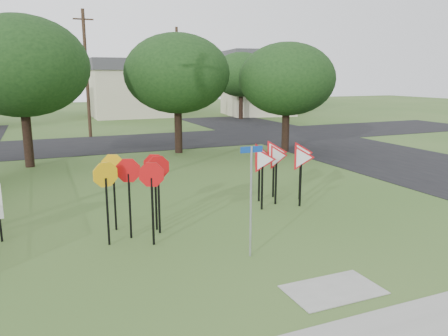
# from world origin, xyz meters

# --- Properties ---
(ground) EXTENTS (140.00, 140.00, 0.00)m
(ground) POSITION_xyz_m (0.00, 0.00, 0.00)
(ground) COLOR #32531F
(sidewalk) EXTENTS (30.00, 1.60, 0.02)m
(sidewalk) POSITION_xyz_m (0.00, -4.20, 0.01)
(sidewalk) COLOR gray
(sidewalk) RESTS_ON ground
(street_right) EXTENTS (8.00, 50.00, 0.02)m
(street_right) POSITION_xyz_m (12.00, 10.00, 0.01)
(street_right) COLOR black
(street_right) RESTS_ON ground
(street_far) EXTENTS (60.00, 8.00, 0.02)m
(street_far) POSITION_xyz_m (0.00, 20.00, 0.01)
(street_far) COLOR black
(street_far) RESTS_ON ground
(curb_pad) EXTENTS (2.00, 1.20, 0.02)m
(curb_pad) POSITION_xyz_m (0.00, -2.40, 0.01)
(curb_pad) COLOR gray
(curb_pad) RESTS_ON ground
(street_name_sign) EXTENTS (0.58, 0.06, 2.78)m
(street_name_sign) POSITION_xyz_m (-0.81, -0.11, 1.61)
(street_name_sign) COLOR #999CA2
(street_name_sign) RESTS_ON ground
(stop_sign_cluster) EXTENTS (2.17, 1.88, 2.27)m
(stop_sign_cluster) POSITION_xyz_m (-3.11, 2.36, 1.70)
(stop_sign_cluster) COLOR black
(stop_sign_cluster) RESTS_ON ground
(yield_sign_cluster) EXTENTS (2.80, 1.74, 2.19)m
(yield_sign_cluster) POSITION_xyz_m (2.19, 3.71, 1.61)
(yield_sign_cluster) COLOR black
(yield_sign_cluster) RESTS_ON ground
(far_pole_a) EXTENTS (1.40, 0.24, 9.00)m
(far_pole_a) POSITION_xyz_m (-2.00, 24.00, 4.60)
(far_pole_a) COLOR #3E2B1C
(far_pole_a) RESTS_ON ground
(far_pole_b) EXTENTS (1.40, 0.24, 8.50)m
(far_pole_b) POSITION_xyz_m (6.00, 28.00, 4.35)
(far_pole_b) COLOR #3E2B1C
(far_pole_b) RESTS_ON ground
(house_mid) EXTENTS (8.40, 8.40, 6.20)m
(house_mid) POSITION_xyz_m (4.00, 40.00, 3.15)
(house_mid) COLOR beige
(house_mid) RESTS_ON ground
(house_right) EXTENTS (8.30, 8.30, 7.20)m
(house_right) POSITION_xyz_m (18.00, 36.00, 3.65)
(house_right) COLOR beige
(house_right) RESTS_ON ground
(tree_near_left) EXTENTS (6.40, 6.40, 7.27)m
(tree_near_left) POSITION_xyz_m (-6.00, 14.00, 4.86)
(tree_near_left) COLOR black
(tree_near_left) RESTS_ON ground
(tree_near_mid) EXTENTS (6.00, 6.00, 6.80)m
(tree_near_mid) POSITION_xyz_m (2.00, 15.00, 4.54)
(tree_near_mid) COLOR black
(tree_near_mid) RESTS_ON ground
(tree_near_right) EXTENTS (5.60, 5.60, 6.33)m
(tree_near_right) POSITION_xyz_m (8.00, 13.00, 4.22)
(tree_near_right) COLOR black
(tree_near_right) RESTS_ON ground
(tree_far_right) EXTENTS (6.00, 6.00, 6.80)m
(tree_far_right) POSITION_xyz_m (14.00, 32.00, 4.54)
(tree_far_right) COLOR black
(tree_far_right) RESTS_ON ground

